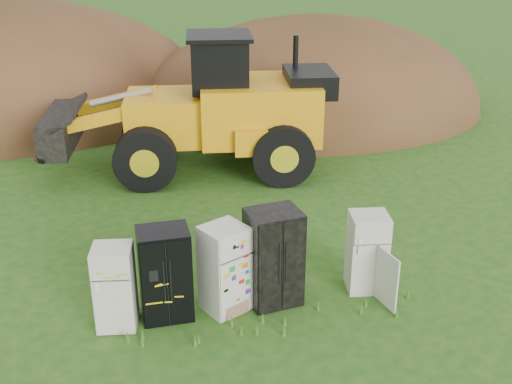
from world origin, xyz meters
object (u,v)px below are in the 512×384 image
fridge_dark_mid (274,257)px  wheel_loader (185,105)px  fridge_sticker (225,269)px  fridge_black_side (165,274)px  fridge_leftmost (115,287)px  fridge_open_door (367,252)px

fridge_dark_mid → wheel_loader: bearing=87.3°
fridge_sticker → fridge_dark_mid: bearing=-22.8°
fridge_dark_mid → fridge_sticker: bearing=175.3°
fridge_black_side → fridge_sticker: size_ratio=1.03×
fridge_leftmost → fridge_black_side: (0.90, 0.07, 0.09)m
fridge_black_side → wheel_loader: size_ratio=0.22×
fridge_dark_mid → fridge_open_door: (1.89, -0.02, -0.14)m
fridge_black_side → fridge_dark_mid: bearing=0.1°
fridge_leftmost → wheel_loader: size_ratio=0.19×
fridge_leftmost → wheel_loader: bearing=82.2°
fridge_leftmost → fridge_open_door: size_ratio=0.98×
fridge_dark_mid → fridge_black_side: bearing=172.7°
fridge_black_side → fridge_sticker: 1.08m
fridge_sticker → wheel_loader: bearing=61.7°
fridge_black_side → fridge_dark_mid: 2.03m
fridge_sticker → wheel_loader: size_ratio=0.21×
wheel_loader → fridge_leftmost: bearing=-98.9°
fridge_sticker → fridge_open_door: bearing=-24.6°
fridge_dark_mid → fridge_leftmost: bearing=174.3°
fridge_leftmost → wheel_loader: (2.40, 7.23, 1.16)m
fridge_leftmost → fridge_dark_mid: bearing=11.8°
fridge_sticker → wheel_loader: wheel_loader is taller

